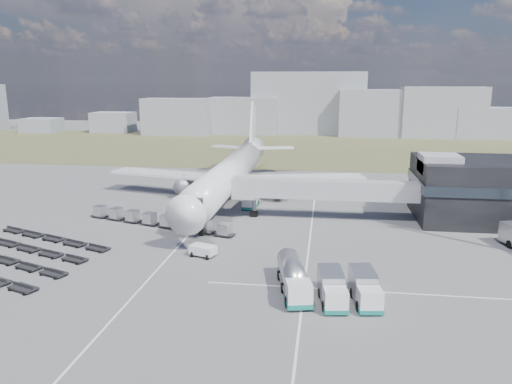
# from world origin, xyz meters

# --- Properties ---
(ground) EXTENTS (420.00, 420.00, 0.00)m
(ground) POSITION_xyz_m (0.00, 0.00, 0.00)
(ground) COLOR #565659
(ground) RESTS_ON ground
(grass_strip) EXTENTS (420.00, 90.00, 0.01)m
(grass_strip) POSITION_xyz_m (0.00, 110.00, 0.01)
(grass_strip) COLOR brown
(grass_strip) RESTS_ON ground
(lane_markings) EXTENTS (47.12, 110.00, 0.01)m
(lane_markings) POSITION_xyz_m (9.77, 3.00, 0.01)
(lane_markings) COLOR silver
(lane_markings) RESTS_ON ground
(terminal) EXTENTS (30.40, 16.40, 11.00)m
(terminal) POSITION_xyz_m (47.77, 23.96, 5.25)
(terminal) COLOR black
(terminal) RESTS_ON ground
(jet_bridge) EXTENTS (30.30, 3.80, 7.05)m
(jet_bridge) POSITION_xyz_m (15.90, 20.42, 5.05)
(jet_bridge) COLOR #939399
(jet_bridge) RESTS_ON ground
(airliner) EXTENTS (51.59, 64.53, 17.62)m
(airliner) POSITION_xyz_m (0.00, 32.38, 5.29)
(airliner) COLOR silver
(airliner) RESTS_ON ground
(skyline) EXTENTS (290.93, 22.72, 25.97)m
(skyline) POSITION_xyz_m (21.30, 150.15, 9.70)
(skyline) COLOR gray
(skyline) RESTS_ON ground
(fuel_tanker) EXTENTS (4.69, 10.67, 3.35)m
(fuel_tanker) POSITION_xyz_m (14.88, -9.20, 1.67)
(fuel_tanker) COLOR silver
(fuel_tanker) RESTS_ON ground
(pushback_tug) EXTENTS (3.76, 2.83, 1.50)m
(pushback_tug) POSITION_xyz_m (2.39, 0.30, 0.75)
(pushback_tug) COLOR silver
(pushback_tug) RESTS_ON ground
(catering_truck) EXTENTS (2.52, 5.78, 2.62)m
(catering_truck) POSITION_xyz_m (4.66, 26.65, 1.34)
(catering_truck) COLOR silver
(catering_truck) RESTS_ON ground
(service_trucks_near) EXTENTS (6.73, 7.71, 2.81)m
(service_trucks_near) POSITION_xyz_m (20.72, -10.93, 1.53)
(service_trucks_near) COLOR silver
(service_trucks_near) RESTS_ON ground
(uld_row) EXTENTS (25.99, 9.73, 1.81)m
(uld_row) POSITION_xyz_m (-7.90, 12.67, 1.08)
(uld_row) COLOR black
(uld_row) RESTS_ON ground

